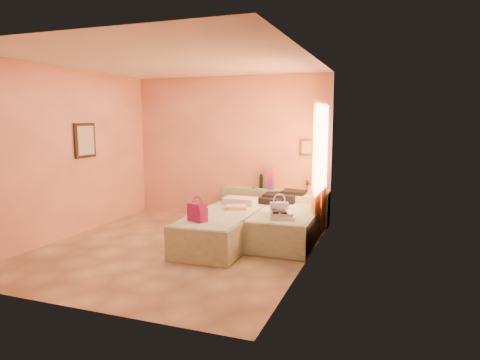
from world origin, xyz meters
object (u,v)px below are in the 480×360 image
Objects in this scene: green_book at (290,190)px; flower_vase at (311,183)px; magenta_handbag at (197,212)px; blue_handbag at (279,208)px; bed_left at (222,229)px; water_bottle at (261,181)px; headboard_ledge at (275,206)px; bed_right at (288,225)px; towel_stack at (284,215)px.

flower_vase is (0.36, 0.11, 0.12)m from green_book.
magenta_handbag reaches higher than blue_handbag.
water_bottle is at bearing 86.20° from bed_left.
water_bottle is at bearing 169.70° from headboard_ledge.
bed_left is 2.13m from flower_vase.
water_bottle is at bearing 107.16° from magenta_handbag.
magenta_handbag is (-1.05, -1.23, 0.38)m from bed_right.
water_bottle is at bearing -165.34° from green_book.
flower_vase is at bearing 5.98° from headboard_ledge.
green_book reaches higher than bed_left.
bed_right is (0.52, -1.05, -0.08)m from headboard_ledge.
magenta_handbag is at bearing -131.51° from bed_right.
magenta_handbag reaches higher than bed_right.
green_book is (0.69, 1.66, 0.42)m from bed_left.
headboard_ledge reaches higher than bed_right.
headboard_ledge is at bearing 76.47° from bed_left.
bed_left is 7.13× the size of magenta_handbag.
headboard_ledge is 7.29× the size of blue_handbag.
green_book is at bearing 92.44° from magenta_handbag.
headboard_ledge reaches higher than bed_left.
bed_left is at bearing 179.79° from blue_handbag.
bed_right is 0.49m from blue_handbag.
magenta_handbag is at bearing -87.20° from green_book.
water_bottle is 0.74× the size of towel_stack.
green_book is 1.36m from blue_handbag.
blue_handbag is (-0.22, -1.46, -0.20)m from flower_vase.
blue_handbag is at bearing 19.36° from bed_left.
green_book reaches higher than bed_right.
bed_right is 1.47m from water_bottle.
bed_right is 1.12m from green_book.
bed_right is at bearing 57.71° from blue_handbag.
green_book is at bearing -6.82° from headboard_ledge.
water_bottle is 2.35m from magenta_handbag.
towel_stack is at bearing -62.91° from water_bottle.
bed_right is 7.15× the size of flower_vase.
magenta_handbag is at bearing -116.92° from flower_vase.
flower_vase is at bearing 81.50° from bed_right.
blue_handbag is at bearing -71.88° from headboard_ledge.
bed_left is at bearing 98.51° from magenta_handbag.
water_bottle is 1.42× the size of green_book.
magenta_handbag is at bearing -95.66° from water_bottle.
bed_left is 7.15× the size of flower_vase.
green_book is at bearing 75.43° from blue_handbag.
bed_right is (0.90, 0.65, 0.00)m from bed_left.
headboard_ledge is at bearing -174.02° from flower_vase.
water_bottle is at bearing -178.98° from flower_vase.
towel_stack is at bearing -92.06° from flower_vase.
water_bottle is 1.64m from blue_handbag.
bed_left is 0.95m from blue_handbag.
towel_stack is at bearing 49.86° from magenta_handbag.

